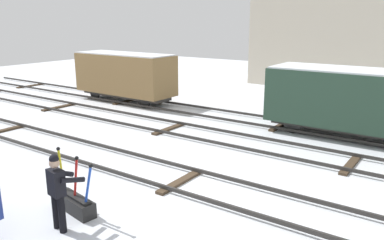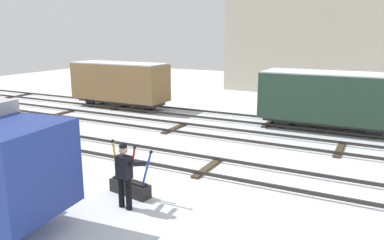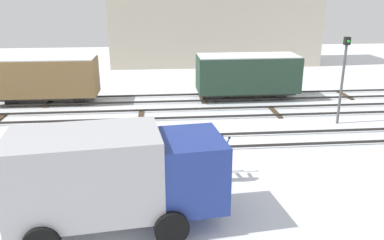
# 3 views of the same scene
# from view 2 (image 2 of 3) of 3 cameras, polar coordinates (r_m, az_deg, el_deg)

# --- Properties ---
(ground_plane) EXTENTS (60.00, 60.00, 0.00)m
(ground_plane) POSITION_cam_2_polar(r_m,az_deg,el_deg) (12.29, 2.38, -7.34)
(ground_plane) COLOR silver
(track_main_line) EXTENTS (44.00, 1.94, 0.18)m
(track_main_line) POSITION_cam_2_polar(r_m,az_deg,el_deg) (12.25, 2.38, -6.86)
(track_main_line) COLOR #2D2B28
(track_main_line) RESTS_ON ground_plane
(track_siding_near) EXTENTS (44.00, 1.94, 0.18)m
(track_siding_near) POSITION_cam_2_polar(r_m,az_deg,el_deg) (15.78, 8.48, -2.46)
(track_siding_near) COLOR #2D2B28
(track_siding_near) RESTS_ON ground_plane
(track_siding_far) EXTENTS (44.00, 1.94, 0.18)m
(track_siding_far) POSITION_cam_2_polar(r_m,az_deg,el_deg) (18.60, 11.52, -0.21)
(track_siding_far) COLOR #2D2B28
(track_siding_far) RESTS_ON ground_plane
(switch_lever_frame) EXTENTS (1.48, 0.56, 1.45)m
(switch_lever_frame) POSITION_cam_2_polar(r_m,az_deg,el_deg) (10.48, -9.26, -9.74)
(switch_lever_frame) COLOR black
(switch_lever_frame) RESTS_ON ground_plane
(rail_worker) EXTENTS (0.61, 0.70, 1.70)m
(rail_worker) POSITION_cam_2_polar(r_m,az_deg,el_deg) (9.50, -10.03, -7.64)
(rail_worker) COLOR black
(rail_worker) RESTS_ON ground_plane
(apartment_building) EXTENTS (17.78, 5.21, 9.28)m
(apartment_building) POSITION_cam_2_polar(r_m,az_deg,el_deg) (29.59, 23.15, 12.68)
(apartment_building) COLOR beige
(apartment_building) RESTS_ON ground_plane
(freight_car_far_end) EXTENTS (5.88, 2.31, 2.58)m
(freight_car_far_end) POSITION_cam_2_polar(r_m,az_deg,el_deg) (17.84, 19.96, 3.18)
(freight_car_far_end) COLOR #2D2B28
(freight_car_far_end) RESTS_ON ground_plane
(freight_car_mid_siding) EXTENTS (5.73, 2.02, 2.61)m
(freight_car_mid_siding) POSITION_cam_2_polar(r_m,az_deg,el_deg) (22.38, -10.78, 5.59)
(freight_car_mid_siding) COLOR #2D2B28
(freight_car_mid_siding) RESTS_ON ground_plane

